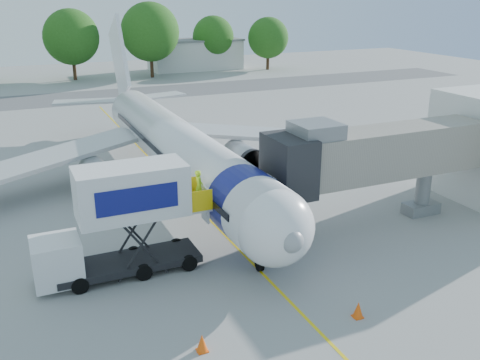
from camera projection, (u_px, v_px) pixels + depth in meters
name	position (u px, v px, depth m)	size (l,w,h in m)	color
ground	(196.00, 205.00, 34.92)	(160.00, 160.00, 0.00)	#969694
guidance_line	(196.00, 205.00, 34.92)	(0.15, 70.00, 0.01)	yellow
taxiway_strip	(90.00, 97.00, 71.11)	(120.00, 10.00, 0.01)	#59595B
aircraft	(175.00, 146.00, 37.50)	(34.17, 37.73, 11.35)	white
jet_bridge	(367.00, 156.00, 30.52)	(13.90, 3.20, 6.60)	gray
catering_hiloader	(120.00, 222.00, 25.57)	(8.50, 2.44, 5.50)	black
ground_tug	(354.00, 325.00, 21.09)	(3.69, 2.09, 1.42)	silver
safety_cone_a	(358.00, 310.00, 22.79)	(0.46, 0.46, 0.74)	#F5530C
safety_cone_b	(202.00, 343.00, 20.62)	(0.46, 0.46, 0.74)	#F5530C
outbuilding_right	(195.00, 54.00, 95.91)	(16.40, 7.40, 5.30)	silver
tree_d	(71.00, 37.00, 82.83)	(8.56, 8.56, 10.92)	#382314
tree_e	(150.00, 32.00, 85.20)	(9.31, 9.31, 11.86)	#382314
tree_f	(213.00, 37.00, 95.07)	(7.35, 7.35, 9.37)	#382314
tree_g	(268.00, 38.00, 94.67)	(7.18, 7.18, 9.15)	#382314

